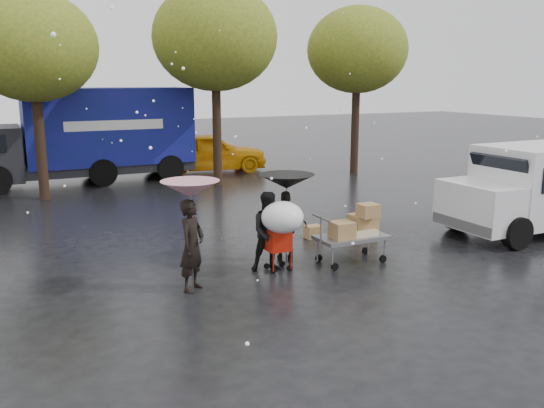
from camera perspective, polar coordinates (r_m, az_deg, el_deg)
name	(u,v)px	position (r m, az deg, el deg)	size (l,w,h in m)	color
ground	(279,275)	(11.52, 0.67, -7.06)	(90.00, 90.00, 0.00)	black
person_pink	(192,245)	(10.59, -7.94, -4.08)	(0.62, 0.41, 1.71)	black
person_middle	(270,232)	(11.58, -0.20, -2.74)	(0.79, 0.62, 1.62)	black
person_black	(286,226)	(12.22, 1.43, -2.21)	(0.89, 0.37, 1.52)	black
umbrella_pink	(190,189)	(10.35, -8.10, 1.47)	(1.06, 1.06, 2.05)	#4C4C4C
umbrella_black	(287,181)	(12.01, 1.45, 2.24)	(1.18, 1.18, 1.87)	#4C4C4C
vendor_cart	(355,229)	(12.26, 8.23, -2.45)	(1.52, 0.80, 1.27)	slate
shopping_cart	(282,221)	(11.38, 0.97, -1.71)	(0.84, 0.84, 1.46)	#B61A0A
white_van	(541,186)	(16.08, 25.07, 1.61)	(4.91, 2.18, 2.20)	white
blue_truck	(86,136)	(22.67, -17.92, 6.47)	(8.30, 2.60, 3.50)	navy
box_ground_near	(364,230)	(14.07, 9.07, -2.59)	(0.53, 0.43, 0.48)	olive
box_ground_far	(313,232)	(14.14, 4.11, -2.76)	(0.39, 0.31, 0.31)	olive
yellow_taxi	(208,152)	(24.33, -6.35, 5.15)	(1.96, 4.87, 1.66)	#FFAE0D
tree_row	(131,42)	(20.24, -13.83, 15.35)	(21.60, 4.40, 7.12)	black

